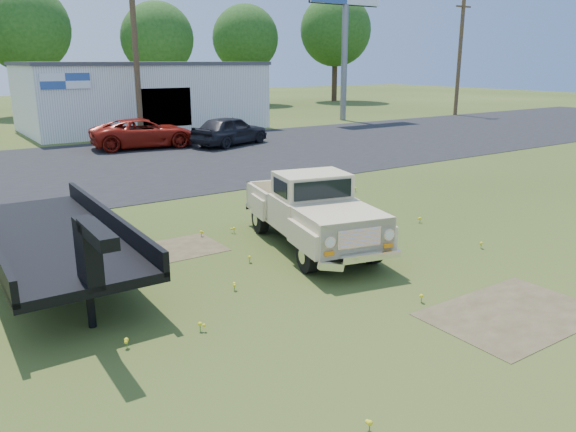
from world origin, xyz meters
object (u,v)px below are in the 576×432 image
(flatbed_trailer, at_px, (52,231))
(dark_sedan, at_px, (230,131))
(red_pickup, at_px, (144,133))
(vintage_pickup_truck, at_px, (312,210))

(flatbed_trailer, xyz_separation_m, dark_sedan, (11.65, 14.11, -0.21))
(red_pickup, bearing_deg, vintage_pickup_truck, 179.88)
(vintage_pickup_truck, xyz_separation_m, dark_sedan, (6.26, 15.48, -0.13))
(vintage_pickup_truck, xyz_separation_m, flatbed_trailer, (-5.39, 1.37, 0.08))
(flatbed_trailer, xyz_separation_m, red_pickup, (7.71, 15.75, -0.24))
(flatbed_trailer, bearing_deg, dark_sedan, 51.22)
(vintage_pickup_truck, bearing_deg, red_pickup, 94.66)
(red_pickup, bearing_deg, flatbed_trailer, 161.49)
(vintage_pickup_truck, height_order, dark_sedan, vintage_pickup_truck)
(flatbed_trailer, height_order, red_pickup, flatbed_trailer)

